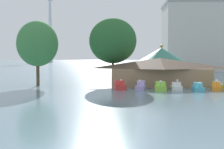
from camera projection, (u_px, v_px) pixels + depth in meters
pedal_boat_red at (120, 86)px, 46.40m from camera, size 2.03×2.70×1.66m
pedal_boat_lavender at (141, 86)px, 46.39m from camera, size 1.91×2.93×1.60m
pedal_boat_lime at (160, 87)px, 44.69m from camera, size 1.92×3.03×1.61m
pedal_boat_white at (176, 87)px, 45.90m from camera, size 1.74×3.08×1.69m
pedal_boat_cyan at (198, 88)px, 44.52m from camera, size 1.44×2.71×1.42m
pedal_boat_orange at (216, 87)px, 45.16m from camera, size 2.01×3.20×1.69m
boathouse at (160, 71)px, 52.20m from camera, size 17.57×8.03×4.80m
green_roof_pavilion at (161, 62)px, 64.58m from camera, size 10.21×10.21×7.67m
shoreline_tree_tall_left at (38, 44)px, 52.60m from camera, size 7.08×7.08×11.18m
shoreline_tree_mid at (113, 41)px, 55.01m from camera, size 8.51×8.51×11.99m
background_building_block at (198, 37)px, 116.05m from camera, size 25.73×18.14×25.59m
distant_broadcast_tower at (50, 3)px, 342.51m from camera, size 8.96×8.96×156.60m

